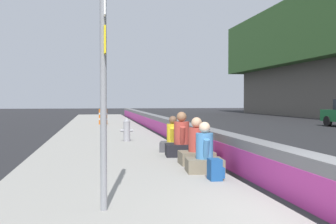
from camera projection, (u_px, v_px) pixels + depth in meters
The scene contains 8 objects.
route_sign_post at pixel (104, 56), 5.68m from camera, with size 0.44×0.09×3.60m.
fire_hydrant at pixel (127, 129), 15.34m from camera, with size 0.26×0.46×0.88m.
seated_person_foreground at pixel (204, 156), 8.78m from camera, with size 0.71×0.81×1.05m.
seated_person_middle at pixel (197, 149), 9.86m from camera, with size 0.71×0.81×1.10m.
seated_person_rear at pixel (182, 142), 11.31m from camera, with size 0.80×0.92×1.19m.
seated_person_far at pixel (173, 140), 12.33m from camera, with size 0.79×0.87×1.04m.
backpack at pixel (215, 170), 7.90m from camera, with size 0.32×0.28×0.40m.
construction_barrel at pixel (103, 117), 26.12m from camera, with size 0.54×0.54×0.95m.
Camera 1 is at (-4.93, 3.10, 1.64)m, focal length 44.98 mm.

